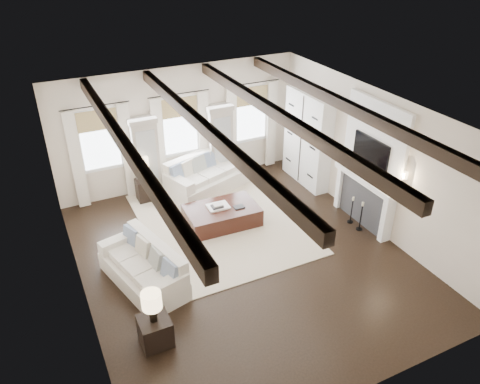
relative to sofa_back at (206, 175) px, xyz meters
name	(u,v)px	position (x,y,z in m)	size (l,w,h in m)	color
ground	(243,257)	(-0.45, -3.12, -0.40)	(7.50, 7.50, 0.00)	black
room_shell	(256,155)	(0.30, -2.23, 1.49)	(6.54, 7.54, 3.22)	silver
area_rug	(220,222)	(-0.36, -1.69, -0.39)	(3.45, 4.41, 0.02)	beige
sofa_back	(206,175)	(0.00, 0.00, 0.00)	(2.46, 1.71, 0.97)	white
sofa_left	(145,268)	(-2.52, -2.99, -0.05)	(1.39, 2.19, 0.87)	white
ottoman	(222,215)	(-0.32, -1.73, -0.18)	(1.68, 1.05, 0.44)	black
tray	(218,206)	(-0.39, -1.68, 0.07)	(0.50, 0.38, 0.04)	white
book_lower	(217,206)	(-0.43, -1.72, 0.11)	(0.26, 0.20, 0.04)	#262628
book_upper	(218,205)	(-0.41, -1.71, 0.14)	(0.22, 0.17, 0.03)	beige
book_loose	(239,207)	(0.04, -1.90, 0.06)	(0.24, 0.18, 0.03)	#262628
side_table_front	(155,331)	(-2.82, -4.56, -0.14)	(0.51, 0.51, 0.51)	black
lamp_front	(152,302)	(-2.82, -4.56, 0.51)	(0.34, 0.34, 0.58)	black
side_table_back	(145,190)	(-1.66, 0.13, -0.10)	(0.39, 0.39, 0.59)	black
lamp_back	(142,165)	(-1.66, 0.13, 0.61)	(0.35, 0.35, 0.61)	black
candlestick_near	(361,218)	(2.45, -3.36, -0.09)	(0.15, 0.15, 0.74)	black
candlestick_far	(351,212)	(2.45, -3.02, -0.11)	(0.14, 0.14, 0.70)	black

